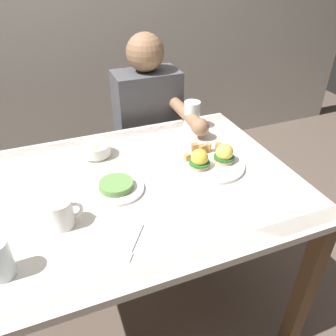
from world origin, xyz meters
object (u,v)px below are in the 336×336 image
Objects in this scene: coffee_mug at (61,213)px; diner_person at (150,127)px; fruit_bowl at (96,150)px; eggs_benedict_plate at (211,160)px; water_glass_near at (192,116)px; fork at (133,245)px; dining_table at (138,206)px; side_plate at (116,187)px.

diner_person is (0.54, 0.73, -0.14)m from coffee_mug.
fruit_bowl is 1.08× the size of coffee_mug.
coffee_mug reaches higher than eggs_benedict_plate.
eggs_benedict_plate is 2.01× the size of water_glass_near.
eggs_benedict_plate is at bearing 35.64° from fork.
dining_table is 1.05× the size of diner_person.
diner_person reaches higher than eggs_benedict_plate.
diner_person reaches higher than fork.
fork is at bearing -90.45° from fruit_bowl.
coffee_mug is 0.83× the size of water_glass_near.
diner_person reaches higher than coffee_mug.
diner_person is (-0.13, 0.25, -0.15)m from water_glass_near.
water_glass_near is at bearing 78.28° from eggs_benedict_plate.
fruit_bowl is 0.11× the size of diner_person.
water_glass_near is 0.59m from side_plate.
eggs_benedict_plate is 0.61m from coffee_mug.
water_glass_near reaches higher than coffee_mug.
fruit_bowl is 0.49m from water_glass_near.
eggs_benedict_plate is (0.31, 0.01, 0.13)m from dining_table.
side_plate reaches higher than dining_table.
eggs_benedict_plate is 2.25× the size of fruit_bowl.
fork is 1.02× the size of water_glass_near.
diner_person is (0.35, 0.35, -0.12)m from fruit_bowl.
diner_person is at bearing 66.93° from dining_table.
side_plate is (0.02, -0.26, -0.02)m from fruit_bowl.
side_plate is 0.18× the size of diner_person.
coffee_mug is 0.82m from water_glass_near.
water_glass_near is at bearing 37.58° from side_plate.
fork is at bearing -42.78° from coffee_mug.
diner_person reaches higher than fruit_bowl.
side_plate is (-0.39, -0.02, -0.01)m from eggs_benedict_plate.
water_glass_near reaches higher than dining_table.
coffee_mug is 0.92m from diner_person.
fruit_bowl is 0.42m from coffee_mug.
dining_table is 0.15m from side_plate.
water_glass_near is (0.38, 0.35, 0.17)m from dining_table.
fork is (-0.10, -0.29, 0.11)m from dining_table.
fork reaches higher than dining_table.
eggs_benedict_plate is at bearing -101.72° from water_glass_near.
water_glass_near is at bearing 11.04° from fruit_bowl.
side_plate is at bearing -118.81° from diner_person.
fork is at bearing -127.28° from water_glass_near.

